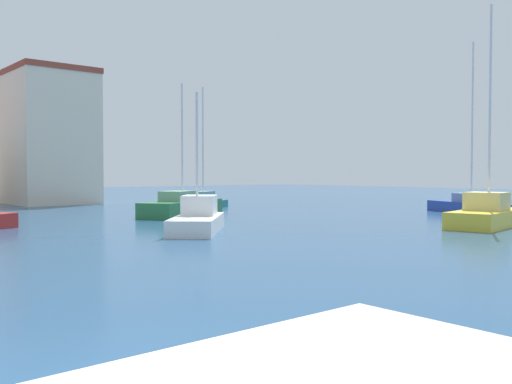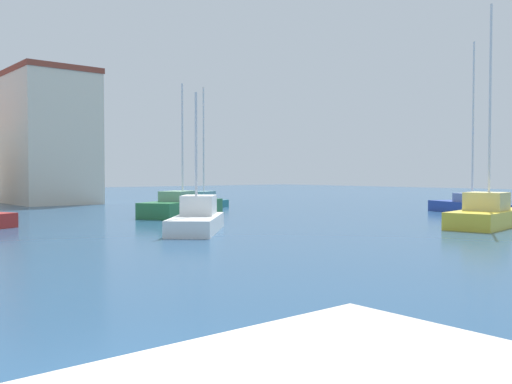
{
  "view_description": "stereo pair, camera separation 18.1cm",
  "coord_description": "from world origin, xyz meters",
  "px_view_note": "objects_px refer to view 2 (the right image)",
  "views": [
    {
      "loc": [
        -3.46,
        -5.84,
        2.78
      ],
      "look_at": [
        18.7,
        20.21,
        1.65
      ],
      "focal_mm": 39.27,
      "sensor_mm": 36.0,
      "label": 1
    },
    {
      "loc": [
        -3.33,
        -5.96,
        2.78
      ],
      "look_at": [
        18.7,
        20.21,
        1.65
      ],
      "focal_mm": 39.27,
      "sensor_mm": 36.0,
      "label": 2
    }
  ],
  "objects_px": {
    "sailboat_blue_far_right": "(472,205)",
    "sailboat_white_behind_lamppost": "(197,219)",
    "sailboat_teal_distant_east": "(204,202)",
    "sailboat_yellow_inner_mooring": "(488,214)",
    "sailboat_green_center_channel": "(182,206)"
  },
  "relations": [
    {
      "from": "sailboat_white_behind_lamppost",
      "to": "sailboat_blue_far_right",
      "type": "bearing_deg",
      "value": -5.96
    },
    {
      "from": "sailboat_teal_distant_east",
      "to": "sailboat_yellow_inner_mooring",
      "type": "relative_size",
      "value": 0.83
    },
    {
      "from": "sailboat_blue_far_right",
      "to": "sailboat_teal_distant_east",
      "type": "xyz_separation_m",
      "value": [
        -11.11,
        16.65,
        -0.04
      ]
    },
    {
      "from": "sailboat_teal_distant_east",
      "to": "sailboat_white_behind_lamppost",
      "type": "distance_m",
      "value": 17.76
    },
    {
      "from": "sailboat_blue_far_right",
      "to": "sailboat_white_behind_lamppost",
      "type": "bearing_deg",
      "value": 174.04
    },
    {
      "from": "sailboat_blue_far_right",
      "to": "sailboat_yellow_inner_mooring",
      "type": "xyz_separation_m",
      "value": [
        -8.55,
        -5.59,
        0.09
      ]
    },
    {
      "from": "sailboat_green_center_channel",
      "to": "sailboat_teal_distant_east",
      "type": "height_order",
      "value": "sailboat_teal_distant_east"
    },
    {
      "from": "sailboat_blue_far_right",
      "to": "sailboat_white_behind_lamppost",
      "type": "xyz_separation_m",
      "value": [
        -21.5,
        2.25,
        0.04
      ]
    },
    {
      "from": "sailboat_green_center_channel",
      "to": "sailboat_blue_far_right",
      "type": "distance_m",
      "value": 20.05
    },
    {
      "from": "sailboat_blue_far_right",
      "to": "sailboat_yellow_inner_mooring",
      "type": "height_order",
      "value": "sailboat_blue_far_right"
    },
    {
      "from": "sailboat_yellow_inner_mooring",
      "to": "sailboat_green_center_channel",
      "type": "bearing_deg",
      "value": 115.17
    },
    {
      "from": "sailboat_yellow_inner_mooring",
      "to": "sailboat_white_behind_lamppost",
      "type": "distance_m",
      "value": 15.13
    },
    {
      "from": "sailboat_green_center_channel",
      "to": "sailboat_teal_distant_east",
      "type": "distance_m",
      "value": 7.57
    },
    {
      "from": "sailboat_teal_distant_east",
      "to": "sailboat_white_behind_lamppost",
      "type": "relative_size",
      "value": 1.45
    },
    {
      "from": "sailboat_blue_far_right",
      "to": "sailboat_white_behind_lamppost",
      "type": "height_order",
      "value": "sailboat_blue_far_right"
    }
  ]
}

